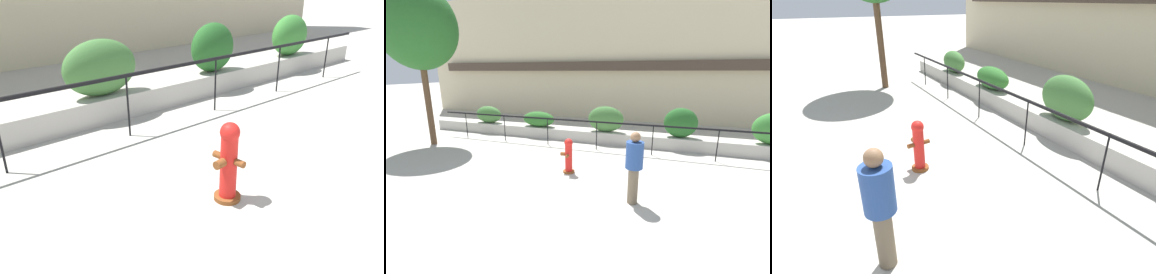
# 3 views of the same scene
# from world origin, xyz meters

# --- Properties ---
(ground_plane) EXTENTS (120.00, 120.00, 0.00)m
(ground_plane) POSITION_xyz_m (0.00, 0.00, 0.00)
(ground_plane) COLOR #B2ADA3
(planter_wall_low) EXTENTS (18.00, 0.70, 0.50)m
(planter_wall_low) POSITION_xyz_m (0.00, 6.00, 0.25)
(planter_wall_low) COLOR #B7B2A8
(planter_wall_low) RESTS_ON ground
(fence_railing_segment) EXTENTS (15.00, 0.05, 1.15)m
(fence_railing_segment) POSITION_xyz_m (-0.00, 4.90, 1.02)
(fence_railing_segment) COLOR black
(fence_railing_segment) RESTS_ON ground
(hedge_bush_0) EXTENTS (1.42, 0.64, 0.84)m
(hedge_bush_0) POSITION_xyz_m (-5.98, 6.00, 0.92)
(hedge_bush_0) COLOR #427538
(hedge_bush_0) RESTS_ON planter_wall_low
(hedge_bush_1) EXTENTS (1.59, 0.70, 0.71)m
(hedge_bush_1) POSITION_xyz_m (-3.14, 6.00, 0.85)
(hedge_bush_1) COLOR #2D6B28
(hedge_bush_1) RESTS_ON planter_wall_low
(hedge_bush_2) EXTENTS (1.55, 0.64, 1.10)m
(hedge_bush_2) POSITION_xyz_m (0.09, 6.00, 1.05)
(hedge_bush_2) COLOR #427538
(hedge_bush_2) RESTS_ON planter_wall_low
(fire_hydrant) EXTENTS (0.45, 0.48, 1.08)m
(fire_hydrant) POSITION_xyz_m (-0.15, 2.27, 0.55)
(fire_hydrant) COLOR brown
(fire_hydrant) RESTS_ON ground
(pedestrian) EXTENTS (0.49, 0.49, 1.73)m
(pedestrian) POSITION_xyz_m (1.97, 1.01, 0.99)
(pedestrian) COLOR brown
(pedestrian) RESTS_ON ground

